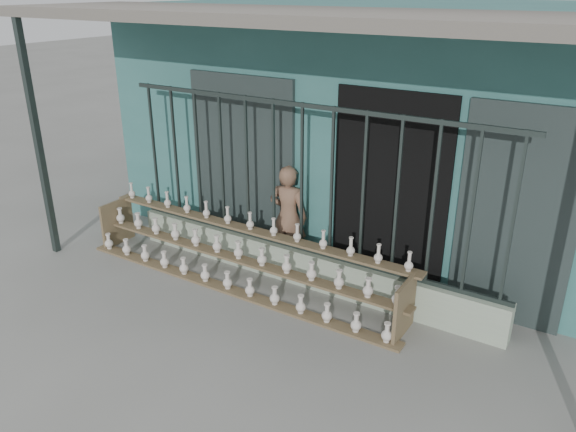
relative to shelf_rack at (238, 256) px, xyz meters
The scene contains 6 objects.
ground 1.16m from the shelf_rack, 53.65° to the right, with size 60.00×60.00×0.00m, color slate.
workshop_building 3.63m from the shelf_rack, 78.91° to the left, with size 7.40×6.60×3.21m.
parapet_wall 0.78m from the shelf_rack, 32.52° to the left, with size 5.00×0.20×0.45m, color #95A48D.
security_fence 1.25m from the shelf_rack, 32.52° to the left, with size 5.00×0.04×1.80m.
shelf_rack is the anchor object (origin of this frame).
elderly_woman 0.85m from the shelf_rack, 70.71° to the left, with size 0.50×0.33×1.37m, color brown.
Camera 1 is at (3.14, -4.01, 3.46)m, focal length 35.00 mm.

